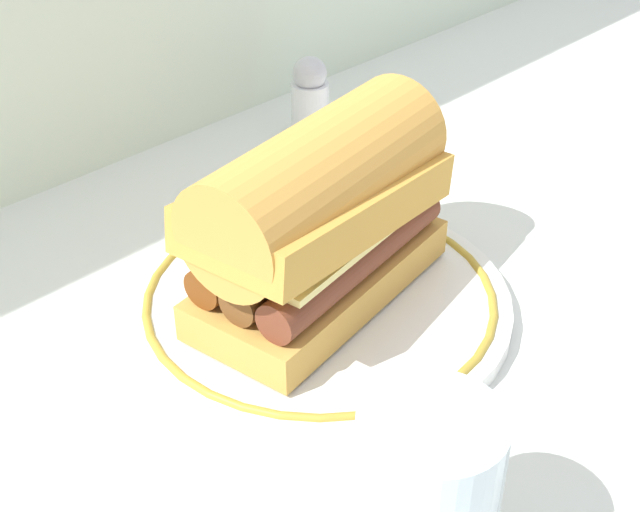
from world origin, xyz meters
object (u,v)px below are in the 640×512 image
plate (320,301)px  sausage_sandwich (320,213)px  drinking_glass (425,508)px  salt_shaker (310,99)px

plate → sausage_sandwich: sausage_sandwich is taller
drinking_glass → salt_shaker: 0.47m
sausage_sandwich → drinking_glass: bearing=-130.5°
drinking_glass → salt_shaker: drinking_glass is taller
plate → salt_shaker: salt_shaker is taller
drinking_glass → salt_shaker: (0.29, 0.37, -0.01)m
plate → salt_shaker: 0.26m
drinking_glass → salt_shaker: size_ratio=1.29×
plate → drinking_glass: size_ratio=2.58×
plate → drinking_glass: 0.22m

